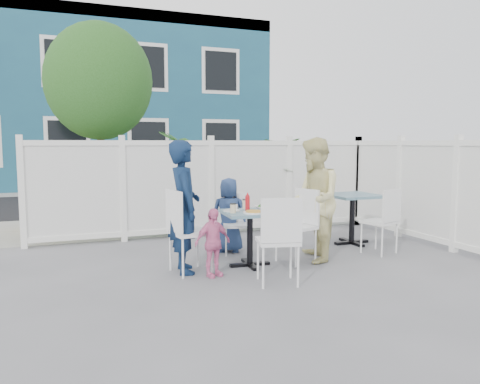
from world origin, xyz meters
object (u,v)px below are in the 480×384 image
object	(u,v)px
main_table	(250,224)
spare_table	(352,205)
woman	(314,200)
boy	(229,215)
chair_left	(184,225)
chair_right	(301,220)
man	(184,207)
chair_back	(237,219)
toddler	(213,243)
utility_cabinet	(54,190)
chair_near	(279,234)

from	to	relation	value
main_table	spare_table	world-z (taller)	spare_table
woman	boy	xyz separation A→B (m)	(-0.88, 0.89, -0.28)
boy	spare_table	bearing A→B (deg)	-161.22
chair_left	chair_right	world-z (taller)	chair_left
man	woman	bearing A→B (deg)	-88.48
chair_back	toddler	size ratio (longest dim) A/B	1.05
utility_cabinet	main_table	bearing A→B (deg)	-54.88
chair_back	toddler	distance (m)	1.24
chair_back	utility_cabinet	bearing A→B (deg)	-33.75
chair_right	chair_near	size ratio (longest dim) A/B	0.97
chair_near	woman	xyz separation A→B (m)	(0.89, 0.83, 0.25)
toddler	boy	bearing A→B (deg)	46.26
main_table	chair_left	world-z (taller)	chair_left
woman	toddler	size ratio (longest dim) A/B	2.03
woman	man	bearing A→B (deg)	-74.10
chair_left	toddler	bearing A→B (deg)	39.21
utility_cabinet	spare_table	bearing A→B (deg)	-32.34
utility_cabinet	spare_table	distance (m)	5.28
chair_back	man	distance (m)	1.22
main_table	chair_back	size ratio (longest dim) A/B	0.84
chair_right	toddler	world-z (taller)	chair_right
boy	toddler	world-z (taller)	boy
main_table	boy	bearing A→B (deg)	89.38
utility_cabinet	chair_left	bearing A→B (deg)	-65.60
utility_cabinet	toddler	xyz separation A→B (m)	(1.79, -3.97, -0.30)
chair_right	utility_cabinet	bearing A→B (deg)	23.53
boy	main_table	bearing A→B (deg)	112.75
chair_left	man	xyz separation A→B (m)	(0.02, 0.06, 0.21)
woman	toddler	world-z (taller)	woman
man	boy	size ratio (longest dim) A/B	1.49
chair_right	chair_near	bearing A→B (deg)	124.10
spare_table	boy	world-z (taller)	boy
spare_table	chair_back	bearing A→B (deg)	177.97
main_table	chair_back	bearing A→B (deg)	82.65
spare_table	man	size ratio (longest dim) A/B	0.49
chair_back	chair_near	world-z (taller)	chair_near
chair_near	chair_left	bearing A→B (deg)	149.33
spare_table	man	world-z (taller)	man
chair_back	man	xyz separation A→B (m)	(-0.94, -0.72, 0.31)
spare_table	main_table	bearing A→B (deg)	-161.07
main_table	chair_right	world-z (taller)	chair_right
chair_near	man	bearing A→B (deg)	146.51
man	boy	world-z (taller)	man
chair_near	toddler	size ratio (longest dim) A/B	1.22
woman	toddler	distance (m)	1.54
woman	boy	bearing A→B (deg)	-116.85
chair_left	chair_back	xyz separation A→B (m)	(0.96, 0.78, -0.10)
utility_cabinet	boy	world-z (taller)	utility_cabinet
main_table	spare_table	distance (m)	2.08
boy	chair_back	bearing A→B (deg)	156.94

